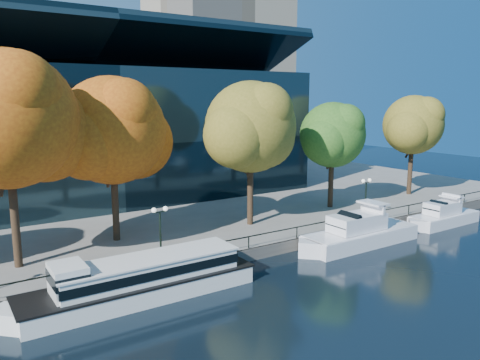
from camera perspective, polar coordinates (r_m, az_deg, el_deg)
ground at (r=35.50m, az=4.09°, el=-11.19°), size 160.00×160.00×0.00m
promenade at (r=66.88m, az=-15.27°, el=-1.00°), size 90.00×67.08×1.00m
railing at (r=37.35m, az=1.07°, el=-6.94°), size 88.20×0.08×0.99m
convention_building at (r=60.35m, az=-17.84°, el=5.40°), size 50.00×24.57×21.43m
tour_boat at (r=31.31m, az=-12.62°, el=-11.73°), size 16.67×3.72×3.16m
cruiser_near at (r=42.39m, az=14.08°, el=-6.30°), size 12.75×3.28×3.69m
cruiser_far at (r=51.89m, az=23.40°, el=-4.04°), size 9.49×2.63×3.10m
tree_1 at (r=35.29m, az=-26.24°, el=6.33°), size 11.81×9.69×15.11m
tree_2 at (r=39.48m, az=-15.07°, el=5.58°), size 10.98×9.00×13.59m
tree_3 at (r=43.13m, az=1.52°, el=6.23°), size 10.49×8.60×13.38m
tree_4 at (r=51.34m, az=11.35°, el=5.24°), size 8.77×7.19×11.41m
tree_5 at (r=61.15m, az=20.45°, el=6.17°), size 8.99×7.37×12.18m
lamp_1 at (r=34.57m, az=-9.73°, el=-4.95°), size 1.26×0.36×4.03m
lamp_2 at (r=47.47m, az=15.12°, el=-1.09°), size 1.26×0.36×4.03m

